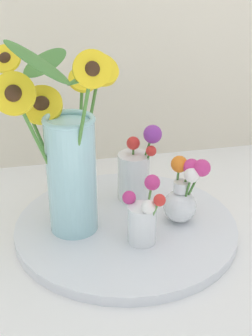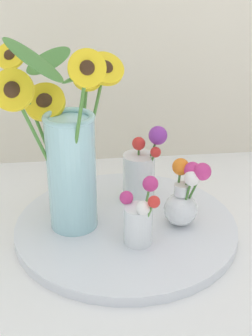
# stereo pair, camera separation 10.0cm
# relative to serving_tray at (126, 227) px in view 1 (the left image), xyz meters

# --- Properties ---
(ground_plane) EXTENTS (6.00, 6.00, 0.00)m
(ground_plane) POSITION_rel_serving_tray_xyz_m (0.02, -0.09, -0.01)
(ground_plane) COLOR white
(serving_tray) EXTENTS (0.50, 0.50, 0.02)m
(serving_tray) POSITION_rel_serving_tray_xyz_m (0.00, 0.00, 0.00)
(serving_tray) COLOR silver
(serving_tray) RESTS_ON ground_plane
(mason_jar_sunflowers) EXTENTS (0.28, 0.27, 0.43)m
(mason_jar_sunflowers) POSITION_rel_serving_tray_xyz_m (-0.12, 0.01, 0.18)
(mason_jar_sunflowers) COLOR #9ED1D6
(mason_jar_sunflowers) RESTS_ON serving_tray
(vase_small_center) EXTENTS (0.08, 0.10, 0.14)m
(vase_small_center) POSITION_rel_serving_tray_xyz_m (0.02, -0.08, 0.07)
(vase_small_center) COLOR white
(vase_small_center) RESTS_ON serving_tray
(vase_bulb_right) EXTENTS (0.09, 0.08, 0.16)m
(vase_bulb_right) POSITION_rel_serving_tray_xyz_m (0.13, -0.02, 0.08)
(vase_bulb_right) COLOR white
(vase_bulb_right) RESTS_ON serving_tray
(vase_small_back) EXTENTS (0.10, 0.08, 0.19)m
(vase_small_back) POSITION_rel_serving_tray_xyz_m (0.05, 0.11, 0.09)
(vase_small_back) COLOR white
(vase_small_back) RESTS_ON serving_tray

